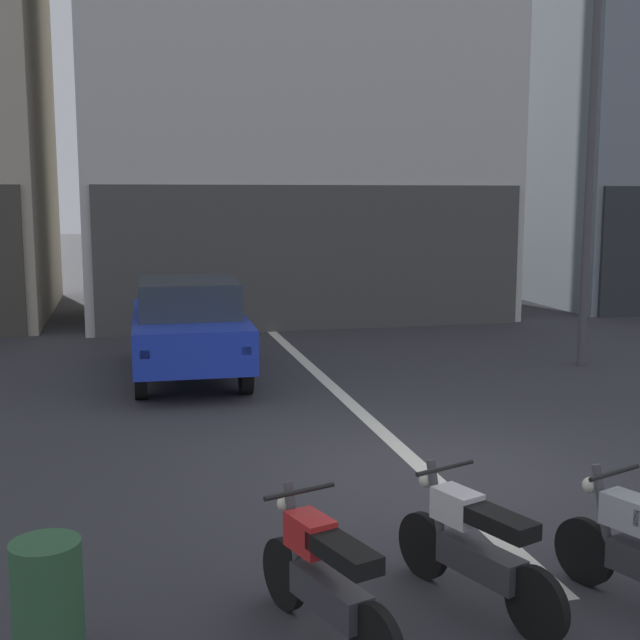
% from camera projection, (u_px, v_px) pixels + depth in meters
% --- Properties ---
extents(ground_plane, '(120.00, 120.00, 0.00)m').
position_uv_depth(ground_plane, '(425.00, 471.00, 9.05)').
color(ground_plane, '#333338').
extents(lane_centre_line, '(0.20, 18.00, 0.01)m').
position_uv_depth(lane_centre_line, '(307.00, 364.00, 14.82)').
color(lane_centre_line, silver).
rests_on(lane_centre_line, ground).
extents(car_blue_crossing_near, '(1.85, 4.14, 1.64)m').
position_uv_depth(car_blue_crossing_near, '(188.00, 325.00, 13.53)').
color(car_blue_crossing_near, black).
rests_on(car_blue_crossing_near, ground).
extents(street_lamp, '(0.36, 0.36, 6.89)m').
position_uv_depth(street_lamp, '(592.00, 123.00, 14.12)').
color(street_lamp, '#47474C').
rests_on(street_lamp, ground).
extents(motorcycle_red_row_leftmost, '(0.68, 1.61, 0.98)m').
position_uv_depth(motorcycle_red_row_leftmost, '(325.00, 578.00, 5.52)').
color(motorcycle_red_row_leftmost, black).
rests_on(motorcycle_red_row_leftmost, ground).
extents(motorcycle_white_row_left_mid, '(0.71, 1.59, 0.98)m').
position_uv_depth(motorcycle_white_row_left_mid, '(475.00, 546.00, 6.02)').
color(motorcycle_white_row_left_mid, black).
rests_on(motorcycle_white_row_left_mid, ground).
extents(trash_bin, '(0.44, 0.44, 0.85)m').
position_uv_depth(trash_bin, '(48.00, 606.00, 5.20)').
color(trash_bin, '#2D5938').
rests_on(trash_bin, ground).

